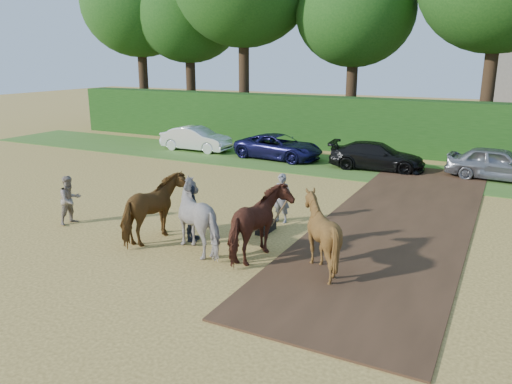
{
  "coord_description": "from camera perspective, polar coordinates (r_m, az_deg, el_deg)",
  "views": [
    {
      "loc": [
        4.44,
        -9.16,
        5.27
      ],
      "look_at": [
        -2.03,
        3.4,
        1.4
      ],
      "focal_mm": 35.0,
      "sensor_mm": 36.0,
      "label": 1
    }
  ],
  "objects": [
    {
      "name": "grass_verge",
      "position": [
        24.16,
        16.0,
        2.15
      ],
      "size": [
        50.0,
        5.0,
        0.03
      ],
      "primitive_type": "cube",
      "color": "#38601E",
      "rests_on": "ground"
    },
    {
      "name": "plough_team",
      "position": [
        13.57,
        -2.58,
        -3.21
      ],
      "size": [
        6.35,
        4.61,
        1.94
      ],
      "color": "brown",
      "rests_on": "ground"
    },
    {
      "name": "spectator_far",
      "position": [
        14.63,
        -7.46,
        -2.42
      ],
      "size": [
        0.65,
        1.06,
        1.69
      ],
      "primitive_type": "imported",
      "rotation": [
        0.0,
        0.0,
        1.82
      ],
      "color": "#292D37",
      "rests_on": "ground"
    },
    {
      "name": "spectator_near",
      "position": [
        17.1,
        -20.48,
        -0.86
      ],
      "size": [
        0.71,
        0.85,
        1.59
      ],
      "primitive_type": "imported",
      "rotation": [
        0.0,
        0.0,
        1.43
      ],
      "color": "#9F927D",
      "rests_on": "ground"
    },
    {
      "name": "ground",
      "position": [
        11.47,
        1.26,
        -12.06
      ],
      "size": [
        120.0,
        120.0,
        0.0
      ],
      "primitive_type": "plane",
      "color": "gold",
      "rests_on": "ground"
    },
    {
      "name": "parked_cars",
      "position": [
        24.03,
        23.71,
        3.02
      ],
      "size": [
        32.2,
        3.14,
        1.47
      ],
      "color": "silver",
      "rests_on": "ground"
    },
    {
      "name": "hedgerow",
      "position": [
        28.27,
        18.09,
        6.9
      ],
      "size": [
        46.0,
        1.6,
        3.0
      ],
      "primitive_type": "cube",
      "color": "#14380F",
      "rests_on": "ground"
    },
    {
      "name": "earth_strip",
      "position": [
        17.25,
        16.13,
        -3.02
      ],
      "size": [
        4.5,
        17.0,
        0.05
      ],
      "primitive_type": "cube",
      "color": "#472D1C",
      "rests_on": "ground"
    }
  ]
}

